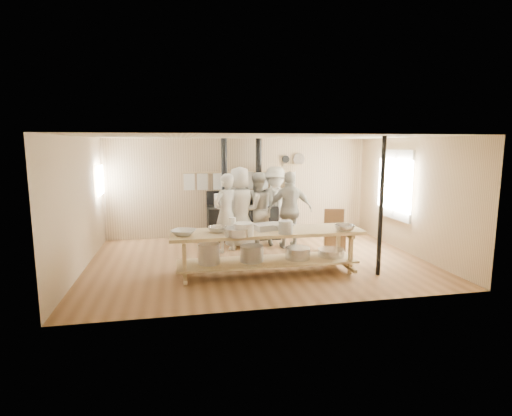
# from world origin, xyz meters

# --- Properties ---
(ground) EXTENTS (7.00, 7.00, 0.00)m
(ground) POSITION_xyz_m (0.00, 0.00, 0.00)
(ground) COLOR brown
(ground) RESTS_ON ground
(room_shell) EXTENTS (7.00, 7.00, 7.00)m
(room_shell) POSITION_xyz_m (0.00, 0.00, 1.62)
(room_shell) COLOR tan
(room_shell) RESTS_ON ground
(window_right) EXTENTS (0.09, 1.50, 1.65)m
(window_right) POSITION_xyz_m (3.47, 0.60, 1.50)
(window_right) COLOR beige
(window_right) RESTS_ON ground
(left_opening) EXTENTS (0.00, 0.90, 0.90)m
(left_opening) POSITION_xyz_m (-3.45, 2.00, 1.60)
(left_opening) COLOR white
(left_opening) RESTS_ON ground
(stove) EXTENTS (1.90, 0.75, 2.60)m
(stove) POSITION_xyz_m (-0.01, 2.12, 0.52)
(stove) COLOR black
(stove) RESTS_ON ground
(towel_rail) EXTENTS (3.00, 0.04, 0.47)m
(towel_rail) POSITION_xyz_m (-0.00, 2.40, 1.55)
(towel_rail) COLOR tan
(towel_rail) RESTS_ON ground
(back_wall_shelf) EXTENTS (0.63, 0.14, 0.32)m
(back_wall_shelf) POSITION_xyz_m (1.46, 2.43, 2.00)
(back_wall_shelf) COLOR tan
(back_wall_shelf) RESTS_ON ground
(prep_table) EXTENTS (3.60, 0.90, 0.85)m
(prep_table) POSITION_xyz_m (-0.01, -0.90, 0.52)
(prep_table) COLOR tan
(prep_table) RESTS_ON ground
(support_post) EXTENTS (0.08, 0.08, 2.60)m
(support_post) POSITION_xyz_m (2.05, -1.35, 1.30)
(support_post) COLOR black
(support_post) RESTS_ON ground
(cook_far_left) EXTENTS (0.79, 0.72, 1.80)m
(cook_far_left) POSITION_xyz_m (-0.57, 0.86, 0.90)
(cook_far_left) COLOR #9E9B8C
(cook_far_left) RESTS_ON ground
(cook_left) EXTENTS (1.03, 0.89, 1.79)m
(cook_left) POSITION_xyz_m (0.22, 1.25, 0.90)
(cook_left) COLOR #9E9B8C
(cook_left) RESTS_ON ground
(cook_center) EXTENTS (0.99, 0.68, 1.94)m
(cook_center) POSITION_xyz_m (-0.20, 1.15, 0.97)
(cook_center) COLOR #9E9B8C
(cook_center) RESTS_ON ground
(cook_right) EXTENTS (1.08, 0.49, 1.82)m
(cook_right) POSITION_xyz_m (0.96, 0.94, 0.91)
(cook_right) COLOR #9E9B8C
(cook_right) RESTS_ON ground
(cook_by_window) EXTENTS (1.34, 0.95, 1.88)m
(cook_by_window) POSITION_xyz_m (0.85, 1.95, 0.94)
(cook_by_window) COLOR #9E9B8C
(cook_by_window) RESTS_ON ground
(chair) EXTENTS (0.57, 0.57, 0.98)m
(chair) POSITION_xyz_m (1.85, 0.34, 0.29)
(chair) COLOR brown
(chair) RESTS_ON ground
(bowl_white_a) EXTENTS (0.55, 0.55, 0.10)m
(bowl_white_a) POSITION_xyz_m (-1.55, -1.00, 0.90)
(bowl_white_a) COLOR white
(bowl_white_a) RESTS_ON prep_table
(bowl_steel_a) EXTENTS (0.50, 0.50, 0.11)m
(bowl_steel_a) POSITION_xyz_m (-0.93, -0.87, 0.91)
(bowl_steel_a) COLOR silver
(bowl_steel_a) RESTS_ON prep_table
(bowl_white_b) EXTENTS (0.52, 0.52, 0.11)m
(bowl_white_b) POSITION_xyz_m (0.30, -0.82, 0.90)
(bowl_white_b) COLOR white
(bowl_white_b) RESTS_ON prep_table
(bowl_steel_b) EXTENTS (0.51, 0.51, 0.12)m
(bowl_steel_b) POSITION_xyz_m (1.40, -1.23, 0.91)
(bowl_steel_b) COLOR silver
(bowl_steel_b) RESTS_ON prep_table
(roasting_pan) EXTENTS (0.58, 0.47, 0.11)m
(roasting_pan) POSITION_xyz_m (0.01, -0.82, 0.91)
(roasting_pan) COLOR #B2B2B7
(roasting_pan) RESTS_ON prep_table
(mixing_bowl_large) EXTENTS (0.58, 0.58, 0.14)m
(mixing_bowl_large) POSITION_xyz_m (-0.62, -1.23, 0.92)
(mixing_bowl_large) COLOR silver
(mixing_bowl_large) RESTS_ON prep_table
(bucket_galv) EXTENTS (0.28, 0.28, 0.24)m
(bucket_galv) POSITION_xyz_m (0.26, -1.23, 0.97)
(bucket_galv) COLOR gray
(bucket_galv) RESTS_ON prep_table
(deep_bowl_enamel) EXTENTS (0.42, 0.42, 0.22)m
(deep_bowl_enamel) POSITION_xyz_m (-0.50, -1.21, 0.96)
(deep_bowl_enamel) COLOR white
(deep_bowl_enamel) RESTS_ON prep_table
(pitcher) EXTENTS (0.16, 0.16, 0.21)m
(pitcher) POSITION_xyz_m (-0.62, -0.57, 0.96)
(pitcher) COLOR white
(pitcher) RESTS_ON prep_table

